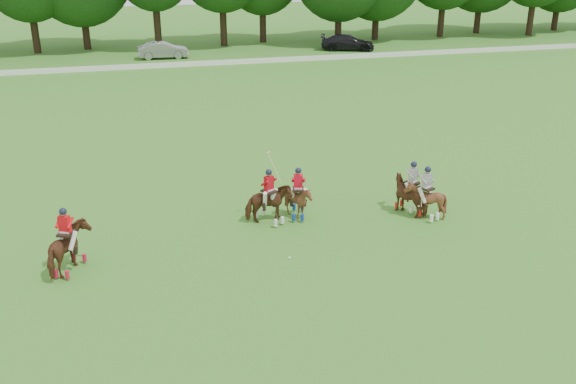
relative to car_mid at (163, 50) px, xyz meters
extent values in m
plane|color=#2C7220|center=(-0.01, -42.50, -0.76)|extent=(180.00, 180.00, 0.00)
cylinder|color=black|center=(-11.64, 5.99, 1.56)|extent=(0.70, 0.70, 4.64)
cylinder|color=black|center=(-6.99, 7.02, 1.39)|extent=(0.70, 0.70, 4.31)
cylinder|color=black|center=(-0.04, 5.50, 1.86)|extent=(0.70, 0.70, 5.24)
cylinder|color=black|center=(6.62, 5.74, 1.83)|extent=(0.70, 0.70, 5.19)
cylinder|color=black|center=(11.05, 7.12, 1.48)|extent=(0.70, 0.70, 4.48)
cylinder|color=black|center=(18.53, 4.32, 1.35)|extent=(0.70, 0.70, 4.21)
cylinder|color=black|center=(23.24, 5.67, 1.27)|extent=(0.70, 0.70, 4.07)
cylinder|color=black|center=(31.15, 5.88, 1.64)|extent=(0.70, 0.70, 4.79)
cylinder|color=black|center=(36.59, 7.42, 1.46)|extent=(0.70, 0.70, 4.44)
cylinder|color=black|center=(41.41, 4.24, 1.67)|extent=(0.70, 0.70, 4.86)
cylinder|color=black|center=(46.85, 7.23, 1.19)|extent=(0.70, 0.70, 3.90)
cube|color=white|center=(-0.01, -4.50, -0.54)|extent=(120.00, 0.10, 0.44)
imported|color=gray|center=(0.00, 0.00, 0.00)|extent=(4.67, 1.77, 1.52)
imported|color=black|center=(18.09, 0.00, 0.01)|extent=(5.70, 3.73, 1.54)
imported|color=#492213|center=(-6.19, -40.14, 0.08)|extent=(1.66, 2.18, 1.68)
cube|color=black|center=(-6.19, -40.14, 0.69)|extent=(0.64, 0.69, 0.08)
cylinder|color=tan|center=(-6.46, -40.01, 0.61)|extent=(0.12, 0.20, 1.29)
imported|color=#492213|center=(1.38, -37.92, 0.02)|extent=(2.00, 1.92, 1.56)
cube|color=black|center=(1.38, -37.92, 0.59)|extent=(0.66, 0.70, 0.08)
cylinder|color=tan|center=(1.64, -37.77, 1.51)|extent=(0.41, 0.68, 1.08)
imported|color=#492213|center=(2.64, -37.74, -0.04)|extent=(1.47, 1.57, 1.43)
cube|color=black|center=(2.64, -37.74, 0.48)|extent=(0.58, 0.66, 0.08)
cylinder|color=tan|center=(2.92, -37.82, 0.40)|extent=(0.09, 0.21, 1.29)
imported|color=#492213|center=(7.31, -38.47, 0.02)|extent=(1.69, 2.00, 1.55)
cube|color=black|center=(7.31, -38.47, 0.59)|extent=(0.67, 0.71, 0.08)
cylinder|color=tan|center=(7.06, -38.63, 0.51)|extent=(0.14, 0.19, 1.29)
imported|color=#492213|center=(7.64, -39.08, -0.01)|extent=(1.65, 1.74, 1.51)
cube|color=black|center=(7.64, -39.08, 0.55)|extent=(0.62, 0.69, 0.08)
cylinder|color=tan|center=(7.37, -39.19, 0.47)|extent=(0.11, 0.21, 1.29)
sphere|color=white|center=(1.37, -41.18, -0.72)|extent=(0.09, 0.09, 0.09)
camera|label=1|loc=(-3.80, -60.98, 10.15)|focal=40.00mm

